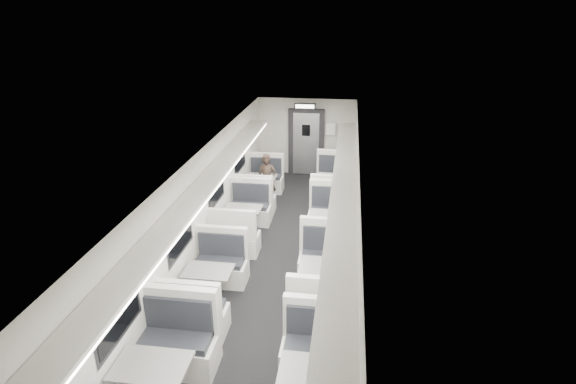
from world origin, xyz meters
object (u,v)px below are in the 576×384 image
(booth_left_c, at_px, (209,287))
(booth_right_c, at_px, (324,283))
(booth_left_b, at_px, (243,222))
(vestibule_door, at_px, (306,143))
(booth_left_a, at_px, (261,188))
(passenger, at_px, (267,180))
(exit_sign, at_px, (305,106))
(booth_right_a, at_px, (334,190))
(booth_right_b, at_px, (330,231))

(booth_left_c, xyz_separation_m, booth_right_c, (2.00, 0.34, 0.03))
(booth_left_b, xyz_separation_m, booth_right_c, (2.00, -2.29, 0.02))
(booth_left_c, height_order, vestibule_door, vestibule_door)
(booth_left_a, relative_size, passenger, 1.43)
(booth_left_b, xyz_separation_m, vestibule_door, (1.00, 4.42, 0.67))
(booth_left_c, distance_m, exit_sign, 6.91)
(booth_left_c, height_order, booth_right_c, booth_right_c)
(booth_left_b, bearing_deg, vestibule_door, 77.24)
(booth_left_c, distance_m, vestibule_door, 7.15)
(booth_left_b, height_order, booth_right_c, booth_right_c)
(booth_left_a, xyz_separation_m, vestibule_door, (1.00, 2.32, 0.68))
(booth_right_a, xyz_separation_m, passenger, (-1.77, -0.30, 0.30))
(booth_right_b, relative_size, passenger, 1.57)
(booth_left_b, distance_m, booth_right_b, 2.02)
(booth_right_b, height_order, vestibule_door, vestibule_door)
(booth_left_c, relative_size, vestibule_door, 0.97)
(booth_right_b, height_order, booth_right_c, booth_right_b)
(booth_left_a, distance_m, booth_left_b, 2.10)
(booth_right_c, xyz_separation_m, exit_sign, (-1.00, 6.22, 1.89))
(booth_left_a, bearing_deg, booth_left_b, -90.00)
(booth_left_a, xyz_separation_m, exit_sign, (1.00, 1.83, 1.92))
(vestibule_door, relative_size, exit_sign, 3.39)
(booth_left_b, xyz_separation_m, exit_sign, (1.00, 3.93, 1.91))
(booth_left_b, xyz_separation_m, booth_right_b, (2.00, -0.25, 0.03))
(booth_right_b, xyz_separation_m, booth_right_c, (0.00, -2.04, -0.01))
(passenger, bearing_deg, exit_sign, 73.84)
(booth_left_b, distance_m, booth_right_c, 3.04)
(booth_left_b, bearing_deg, passenger, 82.90)
(booth_left_a, xyz_separation_m, booth_right_c, (2.00, -4.39, 0.03))
(booth_left_b, height_order, booth_right_b, booth_right_b)
(booth_left_b, bearing_deg, booth_right_b, -7.16)
(booth_left_a, relative_size, booth_right_c, 0.93)
(booth_left_a, relative_size, booth_left_c, 1.00)
(booth_left_b, distance_m, exit_sign, 4.48)
(booth_left_c, bearing_deg, booth_right_c, 9.67)
(booth_right_b, bearing_deg, passenger, 130.47)
(booth_right_c, bearing_deg, passenger, 113.30)
(vestibule_door, xyz_separation_m, exit_sign, (0.00, -0.49, 1.24))
(booth_left_c, xyz_separation_m, vestibule_door, (1.00, 7.05, 0.68))
(booth_right_a, relative_size, vestibule_door, 1.08)
(vestibule_door, bearing_deg, passenger, -106.60)
(booth_left_a, bearing_deg, booth_right_b, -49.64)
(booth_left_b, height_order, passenger, passenger)
(booth_left_c, xyz_separation_m, booth_right_b, (2.00, 2.38, 0.04))
(booth_right_b, xyz_separation_m, vestibule_door, (-1.00, 4.67, 0.64))
(booth_right_a, height_order, passenger, passenger)
(booth_right_b, distance_m, booth_right_c, 2.04)
(booth_right_a, relative_size, booth_right_b, 1.02)
(booth_right_a, xyz_separation_m, exit_sign, (-1.00, 1.80, 1.87))
(booth_left_b, relative_size, passenger, 1.44)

